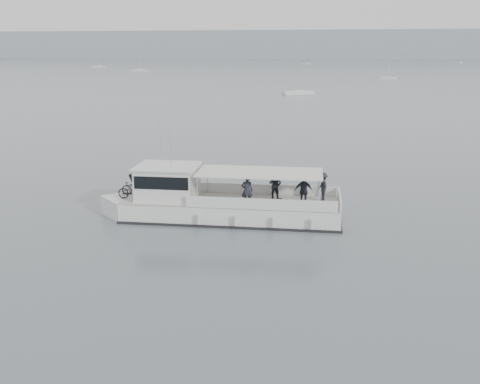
# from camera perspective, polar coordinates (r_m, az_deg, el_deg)

# --- Properties ---
(ground) EXTENTS (1400.00, 1400.00, 0.00)m
(ground) POSITION_cam_1_polar(r_m,az_deg,el_deg) (30.86, -5.22, -2.42)
(ground) COLOR #525C61
(ground) RESTS_ON ground
(headland) EXTENTS (1400.00, 90.00, 28.00)m
(headland) POSITION_cam_1_polar(r_m,az_deg,el_deg) (588.55, 8.91, 15.24)
(headland) COLOR #939EA8
(headland) RESTS_ON ground
(tour_boat) EXTENTS (13.68, 3.73, 5.71)m
(tour_boat) POSITION_cam_1_polar(r_m,az_deg,el_deg) (29.84, -3.21, -1.11)
(tour_boat) COLOR white
(tour_boat) RESTS_ON ground
(moored_fleet) EXTENTS (440.71, 365.07, 11.30)m
(moored_fleet) POSITION_cam_1_polar(r_m,az_deg,el_deg) (239.65, -0.92, 12.83)
(moored_fleet) COLOR white
(moored_fleet) RESTS_ON ground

